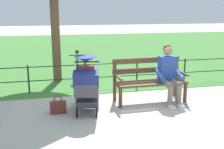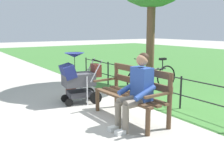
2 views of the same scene
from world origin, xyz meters
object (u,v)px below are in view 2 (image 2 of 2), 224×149
object	(u,v)px
person_on_bench	(137,89)
stroller	(78,77)
park_bench	(133,91)
bicycle	(152,77)
handbag	(71,92)

from	to	relation	value
person_on_bench	stroller	bearing A→B (deg)	5.64
park_bench	bicycle	world-z (taller)	park_bench
park_bench	bicycle	distance (m)	2.30
person_on_bench	stroller	size ratio (longest dim) A/B	1.11
handbag	person_on_bench	bearing A→B (deg)	-177.41
park_bench	handbag	world-z (taller)	park_bench
person_on_bench	handbag	xyz separation A→B (m)	(2.41, 0.11, -0.55)
park_bench	person_on_bench	xyz separation A→B (m)	(-0.38, 0.22, 0.15)
handbag	bicycle	distance (m)	2.24
person_on_bench	bicycle	world-z (taller)	person_on_bench
stroller	person_on_bench	bearing A→B (deg)	-174.36
person_on_bench	park_bench	bearing A→B (deg)	-30.51
stroller	bicycle	world-z (taller)	stroller
person_on_bench	bicycle	xyz separation A→B (m)	(1.79, -2.03, -0.31)
bicycle	stroller	bearing A→B (deg)	88.83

